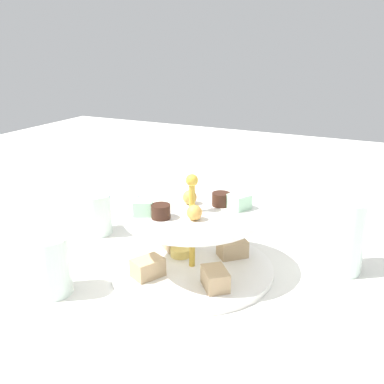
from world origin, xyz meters
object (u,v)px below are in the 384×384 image
(water_glass_tall_right, at_px, (343,236))
(water_glass_mid_back, at_px, (51,266))
(water_glass_short_left, at_px, (96,214))
(teacup_with_saucer, at_px, (152,206))
(butter_knife_right, at_px, (251,212))
(tiered_serving_stand, at_px, (192,245))

(water_glass_tall_right, xyz_separation_m, water_glass_mid_back, (0.38, 0.27, -0.02))
(water_glass_short_left, distance_m, teacup_with_saucer, 0.14)
(teacup_with_saucer, xyz_separation_m, butter_knife_right, (-0.19, -0.12, -0.02))
(teacup_with_saucer, relative_size, water_glass_mid_back, 0.98)
(water_glass_mid_back, bearing_deg, butter_knife_right, -109.85)
(tiered_serving_stand, height_order, water_glass_short_left, tiered_serving_stand)
(tiered_serving_stand, relative_size, teacup_with_saucer, 3.01)
(tiered_serving_stand, distance_m, water_glass_short_left, 0.25)
(tiered_serving_stand, height_order, water_glass_tall_right, tiered_serving_stand)
(water_glass_short_left, xyz_separation_m, teacup_with_saucer, (-0.06, -0.12, -0.02))
(water_glass_short_left, bearing_deg, water_glass_mid_back, 110.62)
(water_glass_tall_right, xyz_separation_m, butter_knife_right, (0.22, -0.19, -0.06))
(tiered_serving_stand, distance_m, teacup_with_saucer, 0.26)
(water_glass_short_left, height_order, butter_knife_right, water_glass_short_left)
(teacup_with_saucer, bearing_deg, water_glass_mid_back, 94.13)
(teacup_with_saucer, distance_m, water_glass_mid_back, 0.34)
(tiered_serving_stand, xyz_separation_m, butter_knife_right, (-0.00, -0.30, -0.05))
(water_glass_tall_right, relative_size, water_glass_short_left, 1.51)
(water_glass_tall_right, relative_size, butter_knife_right, 0.73)
(tiered_serving_stand, height_order, water_glass_mid_back, tiered_serving_stand)
(tiered_serving_stand, bearing_deg, water_glass_mid_back, 43.88)
(tiered_serving_stand, xyz_separation_m, water_glass_mid_back, (0.16, 0.15, -0.00))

